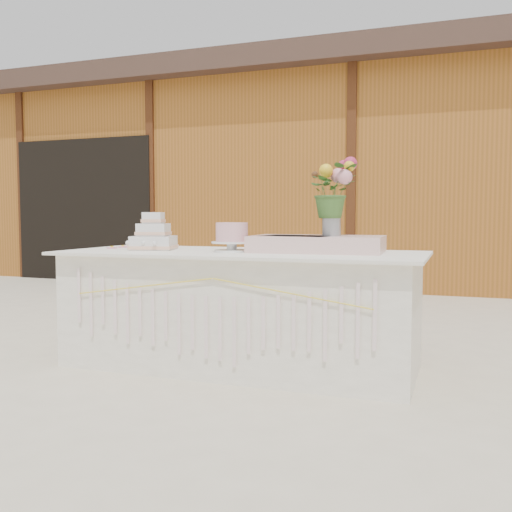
{
  "coord_description": "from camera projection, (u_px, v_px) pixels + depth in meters",
  "views": [
    {
      "loc": [
        1.37,
        -3.52,
        1.0
      ],
      "look_at": [
        0.0,
        0.3,
        0.72
      ],
      "focal_mm": 40.0,
      "sensor_mm": 36.0,
      "label": 1
    }
  ],
  "objects": [
    {
      "name": "loose_flowers",
      "position": [
        127.0,
        246.0,
        4.26
      ],
      "size": [
        0.17,
        0.38,
        0.02
      ],
      "primitive_type": null,
      "rotation": [
        0.0,
        0.0,
        -0.06
      ],
      "color": "#CE7E9C",
      "rests_on": "cake_table"
    },
    {
      "name": "wedding_cake",
      "position": [
        154.0,
        237.0,
        3.98
      ],
      "size": [
        0.36,
        0.36,
        0.26
      ],
      "rotation": [
        0.0,
        0.0,
        0.27
      ],
      "color": "silver",
      "rests_on": "cake_table"
    },
    {
      "name": "ground",
      "position": [
        241.0,
        365.0,
        3.83
      ],
      "size": [
        80.0,
        80.0,
        0.0
      ],
      "primitive_type": "plane",
      "color": "beige",
      "rests_on": "ground"
    },
    {
      "name": "flower_vase",
      "position": [
        332.0,
        223.0,
        3.66
      ],
      "size": [
        0.12,
        0.12,
        0.16
      ],
      "primitive_type": "cylinder",
      "color": "#A5A5AA",
      "rests_on": "satin_runner"
    },
    {
      "name": "bouquet",
      "position": [
        332.0,
        184.0,
        3.64
      ],
      "size": [
        0.41,
        0.4,
        0.35
      ],
      "primitive_type": "imported",
      "rotation": [
        0.0,
        0.0,
        0.6
      ],
      "color": "#396127",
      "rests_on": "flower_vase"
    },
    {
      "name": "pink_cake_stand",
      "position": [
        232.0,
        236.0,
        3.72
      ],
      "size": [
        0.27,
        0.27,
        0.19
      ],
      "color": "white",
      "rests_on": "cake_table"
    },
    {
      "name": "satin_runner",
      "position": [
        317.0,
        244.0,
        3.71
      ],
      "size": [
        0.87,
        0.53,
        0.11
      ],
      "primitive_type": "cube",
      "rotation": [
        0.0,
        0.0,
        0.05
      ],
      "color": "beige",
      "rests_on": "cake_table"
    },
    {
      "name": "barn",
      "position": [
        373.0,
        175.0,
        9.35
      ],
      "size": [
        12.6,
        4.6,
        3.3
      ],
      "color": "#93541E",
      "rests_on": "ground"
    },
    {
      "name": "cake_table",
      "position": [
        241.0,
        309.0,
        3.8
      ],
      "size": [
        2.4,
        1.0,
        0.77
      ],
      "color": "white",
      "rests_on": "ground"
    }
  ]
}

